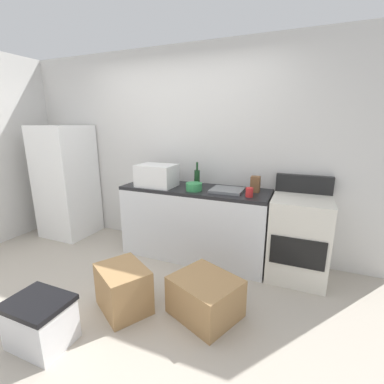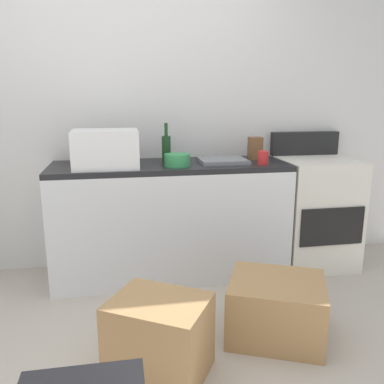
{
  "view_description": "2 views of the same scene",
  "coord_description": "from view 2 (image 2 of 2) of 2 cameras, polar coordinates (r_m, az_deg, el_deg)",
  "views": [
    {
      "loc": [
        1.49,
        -1.72,
        1.66
      ],
      "look_at": [
        0.44,
        0.77,
        0.97
      ],
      "focal_mm": 24.97,
      "sensor_mm": 36.0,
      "label": 1
    },
    {
      "loc": [
        -0.07,
        -1.83,
        1.41
      ],
      "look_at": [
        0.37,
        0.61,
        0.81
      ],
      "focal_mm": 37.77,
      "sensor_mm": 36.0,
      "label": 2
    }
  ],
  "objects": [
    {
      "name": "stove_oven",
      "position": [
        3.56,
        16.83,
        -2.46
      ],
      "size": [
        0.6,
        0.61,
        1.1
      ],
      "color": "silver",
      "rests_on": "ground_plane"
    },
    {
      "name": "sink_basin",
      "position": [
        3.15,
        4.32,
        4.47
      ],
      "size": [
        0.36,
        0.32,
        0.03
      ],
      "primitive_type": "cube",
      "color": "slate",
      "rests_on": "kitchen_counter"
    },
    {
      "name": "cardboard_box_large",
      "position": [
        2.54,
        11.77,
        -15.76
      ],
      "size": [
        0.69,
        0.65,
        0.35
      ],
      "primitive_type": "cube",
      "rotation": [
        0.0,
        0.0,
        -0.41
      ],
      "color": "#A37A4C",
      "rests_on": "ground_plane"
    },
    {
      "name": "kitchen_counter",
      "position": [
        3.2,
        -3.07,
        -3.93
      ],
      "size": [
        1.8,
        0.6,
        0.9
      ],
      "color": "silver",
      "rests_on": "ground_plane"
    },
    {
      "name": "coffee_mug",
      "position": [
        3.1,
        10.0,
        4.8
      ],
      "size": [
        0.08,
        0.08,
        0.1
      ],
      "primitive_type": "cylinder",
      "color": "red",
      "rests_on": "kitchen_counter"
    },
    {
      "name": "ground_plane",
      "position": [
        2.31,
        -6.88,
        -24.13
      ],
      "size": [
        6.0,
        6.0,
        0.0
      ],
      "primitive_type": "plane",
      "color": "#B2A899"
    },
    {
      "name": "microwave",
      "position": [
        2.96,
        -12.08,
        5.97
      ],
      "size": [
        0.46,
        0.34,
        0.27
      ],
      "primitive_type": "cube",
      "color": "white",
      "rests_on": "kitchen_counter"
    },
    {
      "name": "wine_bottle",
      "position": [
        3.18,
        -3.65,
        6.28
      ],
      "size": [
        0.07,
        0.07,
        0.3
      ],
      "color": "#193F1E",
      "rests_on": "kitchen_counter"
    },
    {
      "name": "wall_back",
      "position": [
        3.38,
        -9.17,
        11.5
      ],
      "size": [
        5.0,
        0.1,
        2.6
      ],
      "primitive_type": "cube",
      "color": "silver",
      "rests_on": "ground_plane"
    },
    {
      "name": "cardboard_box_medium",
      "position": [
        2.2,
        -4.64,
        -19.71
      ],
      "size": [
        0.6,
        0.57,
        0.41
      ],
      "primitive_type": "cube",
      "rotation": [
        0.0,
        0.0,
        -0.54
      ],
      "color": "#A37A4C",
      "rests_on": "ground_plane"
    },
    {
      "name": "knife_block",
      "position": [
        3.33,
        8.91,
        6.12
      ],
      "size": [
        0.1,
        0.1,
        0.18
      ],
      "primitive_type": "cube",
      "color": "brown",
      "rests_on": "kitchen_counter"
    },
    {
      "name": "mixing_bowl",
      "position": [
        2.97,
        -2.1,
        4.53
      ],
      "size": [
        0.19,
        0.19,
        0.09
      ],
      "primitive_type": "cylinder",
      "color": "#338C4C",
      "rests_on": "kitchen_counter"
    }
  ]
}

